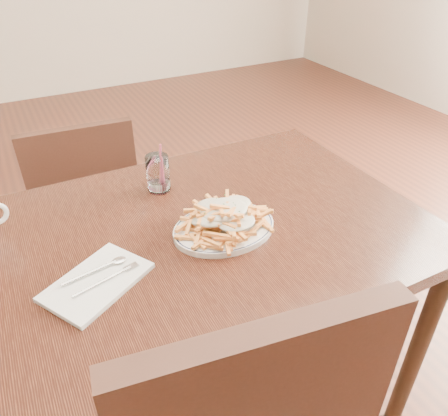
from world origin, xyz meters
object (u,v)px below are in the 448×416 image
table (193,254)px  chair_far (87,204)px  loaded_fries (224,214)px  water_glass (158,175)px  fries_plate (224,228)px

table → chair_far: (-0.15, 0.70, -0.20)m
loaded_fries → water_glass: size_ratio=1.69×
loaded_fries → fries_plate: bearing=0.0°
table → fries_plate: 0.12m
loaded_fries → water_glass: bearing=105.2°
loaded_fries → water_glass: water_glass is taller
chair_far → loaded_fries: loaded_fries is taller
water_glass → table: bearing=-89.9°
chair_far → table: bearing=-78.0°
chair_far → fries_plate: bearing=-73.4°
table → water_glass: water_glass is taller
fries_plate → water_glass: bearing=105.2°
fries_plate → water_glass: water_glass is taller
table → fries_plate: size_ratio=3.88×
table → fries_plate: bearing=-29.8°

